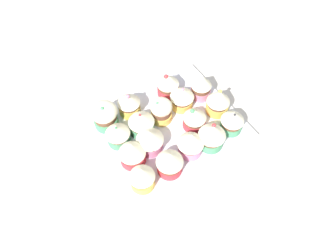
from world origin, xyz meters
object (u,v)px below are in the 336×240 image
Objects in this scene: cupcake_14 at (201,86)px; cupcake_6 at (150,140)px; cupcake_4 at (129,103)px; cupcake_8 at (160,111)px; cupcake_3 at (142,176)px; cupcake_13 at (212,135)px; cupcake_2 at (132,152)px; cupcake_7 at (170,162)px; cupcake_9 at (191,143)px; cupcake_5 at (141,123)px; cupcake_0 at (105,115)px; cupcake_1 at (118,133)px; napkin at (151,62)px; baking_tray at (168,128)px; cupcake_15 at (218,101)px; cupcake_11 at (182,97)px; cupcake_16 at (232,121)px; cupcake_12 at (195,118)px; cupcake_10 at (168,85)px.

cupcake_6 is at bearing -71.97° from cupcake_14.
cupcake_8 is at bearing 39.77° from cupcake_4.
cupcake_13 reaches higher than cupcake_3.
cupcake_2 is 1.01× the size of cupcake_4.
cupcake_9 is (-1.41, 6.78, 0.02)cm from cupcake_7.
cupcake_14 is (-6.39, 19.64, 0.24)cm from cupcake_6.
cupcake_5 is 5.40cm from cupcake_6.
cupcake_0 is at bearing -135.80° from cupcake_13.
cupcake_1 is 28.70cm from napkin.
cupcake_0 is at bearing -161.90° from cupcake_7.
baking_tray is 4.40× the size of cupcake_15.
cupcake_16 is at bearing 25.67° from cupcake_11.
cupcake_12 is (12.33, 18.25, -0.76)cm from cupcake_0.
cupcake_4 is at bearing -137.61° from cupcake_12.
cupcake_0 is 1.07× the size of cupcake_10.
baking_tray is 5.01× the size of cupcake_6.
cupcake_15 is at bearing 91.74° from cupcake_2.
cupcake_11 is (5.46, 19.23, -0.33)cm from cupcake_0.
cupcake_7 is 1.13× the size of cupcake_12.
cupcake_1 is 25.11cm from cupcake_14.
baking_tray is 16.13cm from cupcake_0.
cupcake_1 is 19.03cm from cupcake_11.
napkin is at bearing 143.38° from cupcake_5.
cupcake_13 reaches higher than cupcake_12.
cupcake_10 is at bearing 178.78° from cupcake_12.
cupcake_8 is 17.90cm from cupcake_16.
cupcake_1 is at bearing -46.49° from cupcake_4.
cupcake_3 is (9.84, -13.21, 4.36)cm from baking_tray.
cupcake_15 is (11.99, 19.12, 0.33)cm from cupcake_4.
cupcake_6 is (2.69, -6.86, 4.27)cm from baking_tray.
cupcake_9 is 32.35cm from napkin.
cupcake_2 reaches higher than cupcake_5.
cupcake_14 is 19.59cm from napkin.
napkin is (-30.98, 8.00, -4.79)cm from cupcake_9.
baking_tray is 12.73cm from cupcake_7.
cupcake_3 is at bearing -3.99° from cupcake_1.
napkin is at bearing 121.84° from cupcake_0.
baking_tray is 17.04cm from cupcake_3.
cupcake_7 is at bearing -23.77° from cupcake_8.
cupcake_4 reaches higher than cupcake_16.
cupcake_7 is at bearing 18.10° from cupcake_0.
cupcake_0 is 1.05× the size of cupcake_9.
cupcake_4 is 0.94× the size of cupcake_13.
baking_tray is at bearing -176.31° from cupcake_9.
cupcake_12 is at bearing 90.78° from cupcake_2.
cupcake_0 is 9.22cm from cupcake_5.
cupcake_3 is 39.03cm from napkin.
cupcake_3 is 1.00× the size of cupcake_10.
cupcake_0 reaches higher than cupcake_16.
cupcake_9 is at bearing -14.47° from napkin.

